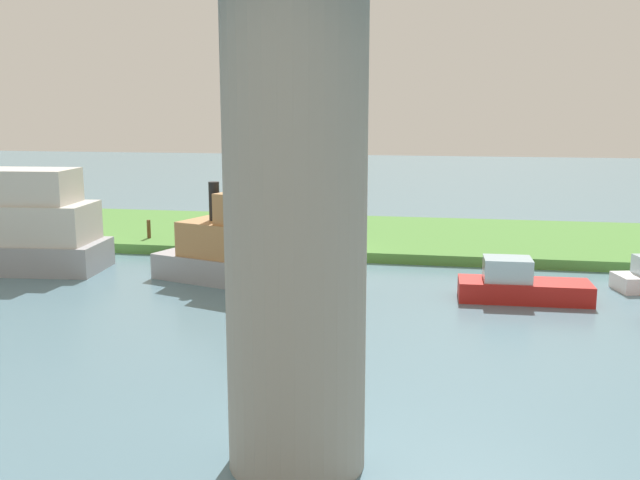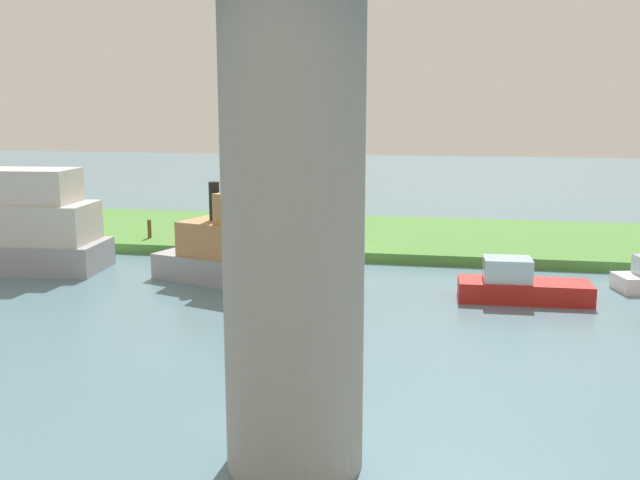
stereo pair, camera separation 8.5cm
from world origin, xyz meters
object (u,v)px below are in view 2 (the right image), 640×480
motorboat_red (520,285)px  bridge_pylon (293,233)px  motorboat_white (2,229)px  person_on_bank (305,229)px  houseboat_blue (253,247)px  mooring_post (149,229)px

motorboat_red → bridge_pylon: bearing=67.8°
motorboat_red → motorboat_white: (23.02, -1.26, 1.30)m
person_on_bank → houseboat_blue: size_ratio=0.16×
person_on_bank → motorboat_white: size_ratio=0.14×
houseboat_blue → person_on_bank: bearing=-95.7°
motorboat_red → houseboat_blue: bearing=-3.5°
mooring_post → houseboat_blue: size_ratio=0.11×
houseboat_blue → motorboat_white: (12.10, -0.59, 0.32)m
bridge_pylon → houseboat_blue: bridge_pylon is taller
mooring_post → motorboat_red: bearing=158.0°
person_on_bank → mooring_post: 8.45m
bridge_pylon → houseboat_blue: 16.05m
mooring_post → houseboat_blue: houseboat_blue is taller
motorboat_red → mooring_post: bearing=-22.0°
houseboat_blue → motorboat_white: 12.12m
bridge_pylon → mooring_post: 25.51m
bridge_pylon → motorboat_white: size_ratio=0.96×
mooring_post → motorboat_white: (4.39, 6.27, 0.91)m
bridge_pylon → person_on_bank: size_ratio=7.09×
houseboat_blue → motorboat_red: 10.98m
houseboat_blue → motorboat_red: (-10.92, 0.67, -0.98)m
mooring_post → motorboat_white: bearing=55.0°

